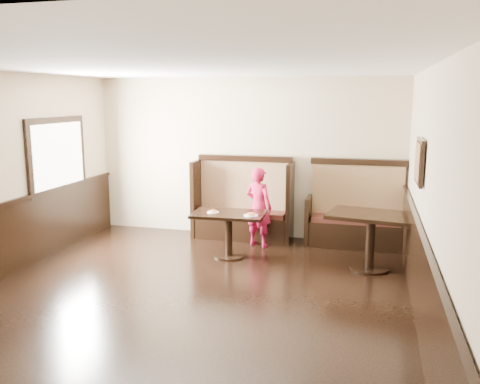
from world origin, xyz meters
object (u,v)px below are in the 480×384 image
(booth_neighbor, at_px, (356,217))
(child, at_px, (259,207))
(table_neighbor, at_px, (371,228))
(table_main, at_px, (229,223))
(booth_main, at_px, (243,208))

(booth_neighbor, distance_m, child, 1.64)
(booth_neighbor, relative_size, child, 1.24)
(table_neighbor, height_order, child, child)
(table_main, bearing_deg, child, 63.17)
(table_main, height_order, child, child)
(booth_main, distance_m, child, 0.59)
(booth_main, height_order, table_main, booth_main)
(booth_neighbor, bearing_deg, table_neighbor, -78.78)
(table_main, relative_size, child, 0.86)
(booth_main, distance_m, table_main, 1.15)
(booth_main, bearing_deg, table_neighbor, -28.82)
(booth_main, relative_size, booth_neighbor, 1.06)
(table_main, xyz_separation_m, child, (0.32, 0.71, 0.12))
(booth_neighbor, bearing_deg, table_main, -148.81)
(table_main, bearing_deg, table_neighbor, -4.39)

